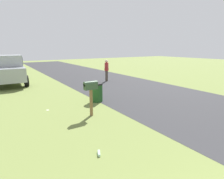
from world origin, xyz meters
TOP-DOWN VIEW (x-y plane):
  - road_asphalt at (6.00, -4.60)m, footprint 60.00×6.40m
  - mailbox at (6.94, -0.29)m, footprint 0.22×0.53m
  - pickup_truck at (15.78, 1.91)m, footprint 5.32×2.48m
  - trash_bin at (8.49, -1.38)m, footprint 0.56×0.56m
  - pedestrian at (12.89, -4.63)m, footprint 0.30×0.52m
  - litter_wrapper_near_hydrant at (8.52, 1.01)m, footprint 0.15×0.14m
  - litter_bottle_far_scatter at (4.46, 0.77)m, footprint 0.23×0.16m

SIDE VIEW (x-z plane):
  - road_asphalt at x=6.00m, z-range 0.00..0.01m
  - litter_wrapper_near_hydrant at x=8.52m, z-range 0.00..0.01m
  - litter_bottle_far_scatter at x=4.46m, z-range 0.00..0.07m
  - trash_bin at x=8.49m, z-range 0.00..0.93m
  - pedestrian at x=12.89m, z-range 0.13..1.81m
  - mailbox at x=6.94m, z-range 0.42..1.79m
  - pickup_truck at x=15.78m, z-range 0.06..2.15m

